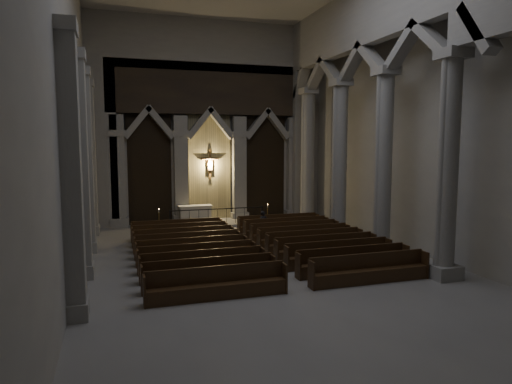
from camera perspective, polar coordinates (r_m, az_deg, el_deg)
room at (r=16.88m, az=2.53°, el=15.60°), size 24.00×24.10×12.00m
sanctuary_wall at (r=27.84m, az=-5.77°, el=9.85°), size 14.00×0.77×12.00m
right_arcade at (r=20.56m, az=16.21°, el=14.32°), size 1.00×24.00×12.00m
left_pilasters at (r=19.21m, az=-20.68°, el=3.02°), size 0.60×13.00×8.03m
sanctuary_step at (r=27.29m, az=-5.22°, el=-3.86°), size 8.50×2.60×0.15m
altar at (r=27.17m, az=-7.61°, el=-2.70°), size 1.96×0.78×0.99m
altar_rail at (r=26.39m, az=-4.85°, el=-2.79°), size 5.50×0.09×1.08m
candle_stand_left at (r=25.43m, az=-12.02°, el=-4.10°), size 0.21×0.21×1.27m
candle_stand_right at (r=26.81m, az=1.45°, el=-3.44°), size 0.21×0.21×1.26m
pews at (r=19.44m, az=0.01°, el=-7.22°), size 9.90×9.53×1.00m
worshipper at (r=23.70m, az=0.93°, el=-3.96°), size 0.50×0.34×1.31m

